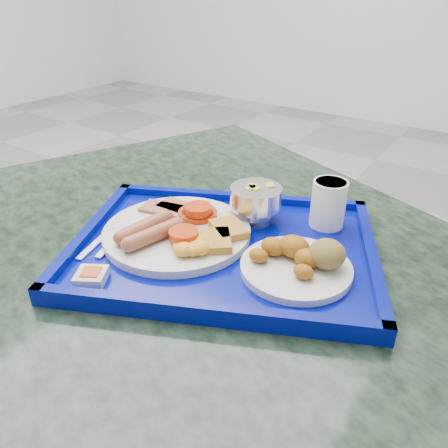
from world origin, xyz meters
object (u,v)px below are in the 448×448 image
at_px(table, 229,336).
at_px(bread_plate, 300,261).
at_px(main_plate, 180,231).
at_px(tray, 224,248).
at_px(juice_cup, 329,202).
at_px(fruit_bowl, 256,198).

xyz_separation_m(table, bread_plate, (0.13, -0.01, 0.23)).
bearing_deg(main_plate, table, 22.96).
relative_size(tray, juice_cup, 7.05).
height_order(main_plate, fruit_bowl, fruit_bowl).
distance_m(table, fruit_bowl, 0.27).
height_order(tray, main_plate, main_plate).
relative_size(table, juice_cup, 17.08).
xyz_separation_m(table, juice_cup, (0.11, 0.15, 0.26)).
distance_m(fruit_bowl, juice_cup, 0.13).
height_order(table, bread_plate, bread_plate).
xyz_separation_m(fruit_bowl, juice_cup, (0.12, 0.05, 0.00)).
height_order(table, tray, tray).
height_order(table, fruit_bowl, fruit_bowl).
bearing_deg(tray, bread_plate, 2.10).
height_order(fruit_bowl, juice_cup, juice_cup).
bearing_deg(juice_cup, tray, -125.28).
distance_m(table, bread_plate, 0.27).
distance_m(tray, main_plate, 0.08).
height_order(tray, juice_cup, juice_cup).
height_order(main_plate, juice_cup, juice_cup).
distance_m(bread_plate, juice_cup, 0.16).
bearing_deg(table, juice_cup, 53.64).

